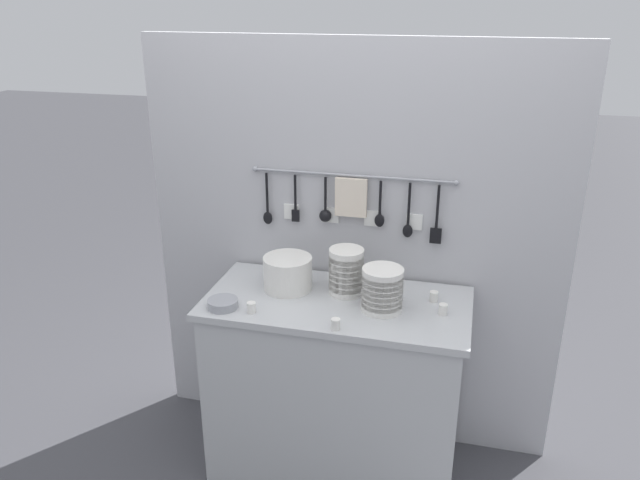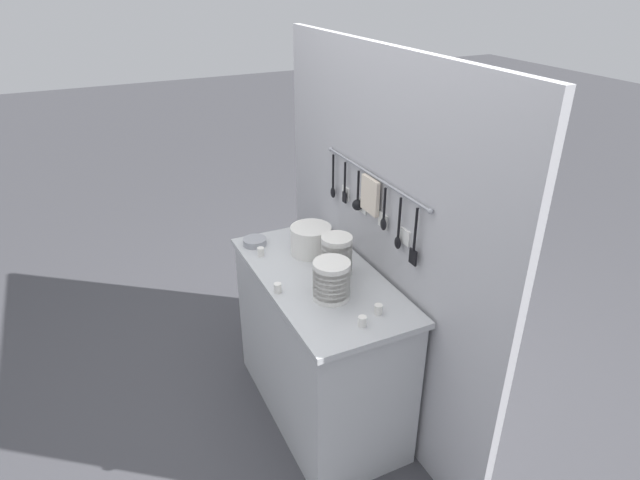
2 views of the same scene
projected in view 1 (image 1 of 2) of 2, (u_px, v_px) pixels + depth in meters
The scene contains 11 objects.
ground_plane at pixel (335, 462), 2.97m from camera, with size 20.00×20.00×0.00m, color #424247.
counter at pixel (336, 386), 2.81m from camera, with size 1.13×0.55×0.86m.
back_wall at pixel (352, 252), 2.89m from camera, with size 1.93×0.09×1.92m.
bowl_stack_tall_left at pixel (382, 289), 2.54m from camera, with size 0.17×0.17×0.18m.
bowl_stack_wide_centre at pixel (346, 271), 2.68m from camera, with size 0.15×0.15×0.20m.
plate_stack at pixel (288, 273), 2.73m from camera, with size 0.21×0.21×0.15m.
steel_mixing_bowl at pixel (223, 304), 2.58m from camera, with size 0.13×0.13×0.04m.
cup_front_left at pixel (434, 297), 2.63m from camera, with size 0.04×0.04×0.05m.
cup_back_right at pixel (336, 324), 2.41m from camera, with size 0.04×0.04×0.05m.
cup_by_caddy at pixel (443, 309), 2.52m from camera, with size 0.04×0.04×0.05m.
cup_beside_plates at pixel (251, 308), 2.54m from camera, with size 0.04×0.04×0.05m.
Camera 1 is at (0.51, -2.31, 2.08)m, focal length 35.00 mm.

